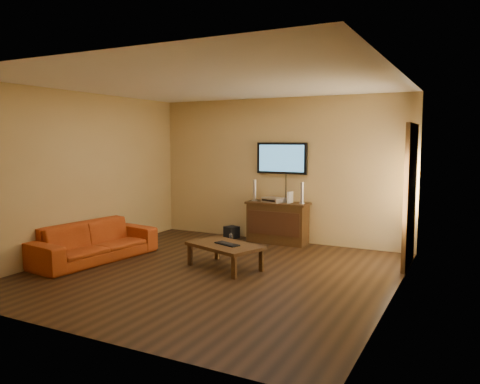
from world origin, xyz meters
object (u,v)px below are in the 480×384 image
Objects in this scene: media_console at (278,222)px; coffee_table at (225,247)px; sofa at (94,235)px; speaker_right at (302,194)px; game_console at (290,197)px; subwoofer at (232,232)px; television at (282,158)px; speaker_left at (255,191)px; bottle at (231,238)px; keyboard at (227,244)px; av_receiver at (274,200)px.

media_console is 1.98m from coffee_table.
speaker_right reaches higher than sofa.
subwoofer is at bearing -167.59° from game_console.
subwoofer is (-1.20, -0.03, -0.76)m from game_console.
game_console is at bearing -35.87° from sofa.
speaker_left is (-0.47, -0.19, -0.62)m from television.
speaker_left reaches higher than bottle.
sofa is 3.05m from speaker_left.
coffee_table is 2.16m from sofa.
sofa is (-2.12, -2.51, 0.01)m from media_console.
game_console is at bearing 21.11° from bottle.
television is 0.48× the size of sofa.
speaker_left reaches higher than game_console.
coffee_table is 3.14× the size of speaker_left.
bottle is (-1.26, -0.39, -0.86)m from speaker_right.
speaker_left reaches higher than media_console.
television is 4.72× the size of game_console.
speaker_right reaches higher than keyboard.
speaker_left reaches higher than sofa.
sofa is at bearing -122.36° from game_console.
speaker_right reaches higher than bottle.
sofa is at bearing -166.71° from keyboard.
television is 2.54× the size of speaker_right.
media_console is 0.54m from game_console.
keyboard is at bearing -42.48° from subwoofer.
speaker_right is 1.67× the size of subwoofer.
subwoofer is 1.21× the size of bottle.
sofa reaches higher than coffee_table.
subwoofer is 0.53× the size of keyboard.
sofa is 9.77× the size of game_console.
av_receiver is at bearing -106.84° from television.
sofa is at bearing -108.65° from av_receiver.
bottle is (-0.31, -0.38, -0.86)m from speaker_left.
av_receiver is at bearing -175.20° from speaker_right.
bottle is at bearing -24.91° from sofa.
sofa is at bearing -128.28° from television.
av_receiver reaches higher than bottle.
av_receiver is at bearing -32.46° from sofa.
sofa is (-2.09, -0.53, 0.08)m from coffee_table.
game_console is at bearing 1.44° from speaker_left.
sofa is 2.53m from bottle.
coffee_table reaches higher than bottle.
coffee_table is at bearing 157.47° from keyboard.
game_console is 0.90× the size of subwoofer.
sofa is 3.65m from speaker_right.
television is at bearing 155.10° from game_console.
av_receiver is 1.86× the size of game_console.
coffee_table is 2.14m from speaker_right.
av_receiver is 1.08m from bottle.
media_console is 2.68× the size of keyboard.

